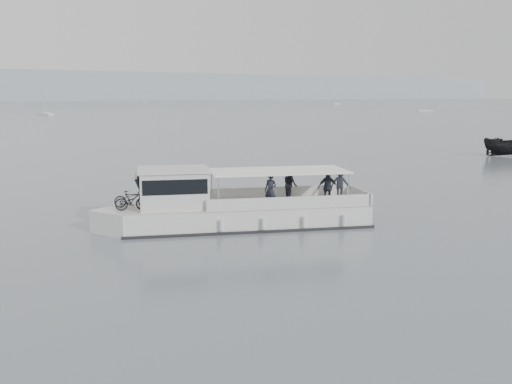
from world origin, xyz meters
TOP-DOWN VIEW (x-y plane):
  - ground at (0.00, 0.00)m, footprint 1400.00×1400.00m
  - tour_boat at (-5.90, -2.97)m, footprint 12.75×7.00m
  - dark_motorboat at (33.62, 9.39)m, footprint 5.46×4.79m

SIDE VIEW (x-z plane):
  - ground at x=0.00m, z-range 0.00..0.00m
  - tour_boat at x=-5.90m, z-range -1.83..3.62m
  - dark_motorboat at x=33.62m, z-range 0.00..2.06m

